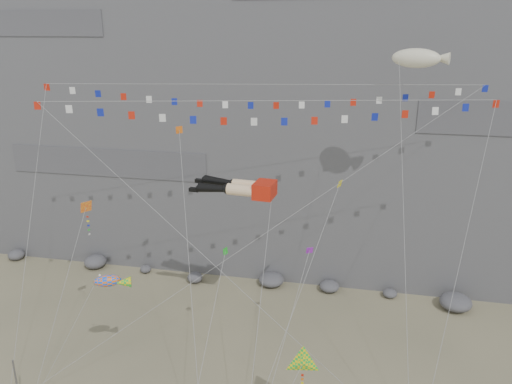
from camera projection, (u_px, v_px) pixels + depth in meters
The scene contains 13 objects.
cliff at pixel (296, 33), 58.17m from camera, with size 80.00×28.00×50.00m, color slate.
talus_boulders at pixel (271, 280), 51.88m from camera, with size 60.00×3.00×1.20m, color #59595E, non-canonical shape.
legs_kite at pixel (241, 188), 38.75m from camera, with size 7.50×15.83×19.84m.
flag_banner_upper at pixel (263, 85), 39.51m from camera, with size 34.34×18.04×30.21m.
flag_banner_lower at pixel (270, 101), 34.81m from camera, with size 31.36×12.00×24.90m.
harlequin_kite at pixel (86, 208), 36.82m from camera, with size 3.01×7.67×14.72m.
fish_windsock at pixel (107, 281), 34.39m from camera, with size 7.08×3.34×10.65m.
delta_kite at pixel (303, 364), 31.05m from camera, with size 4.54×7.04×9.25m.
blimp_windsock at pixel (416, 59), 36.41m from camera, with size 4.54×14.81×27.03m.
small_kite_a at pixel (180, 135), 37.55m from camera, with size 6.21×13.98×23.18m.
small_kite_b at pixel (309, 253), 37.91m from camera, with size 2.84×12.40×15.21m.
small_kite_c at pixel (225, 255), 36.16m from camera, with size 1.01×11.31×14.71m.
small_kite_d at pixel (338, 188), 38.10m from camera, with size 5.59×15.47×21.05m.
Camera 1 is at (7.81, -28.74, 25.61)m, focal length 35.00 mm.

